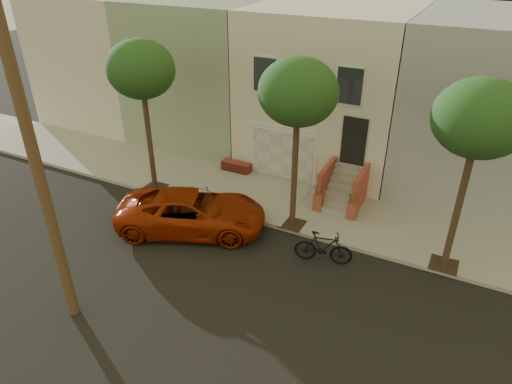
% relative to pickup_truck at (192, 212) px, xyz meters
% --- Properties ---
extents(ground, '(90.00, 90.00, 0.00)m').
position_rel_pickup_truck_xyz_m(ground, '(2.32, -2.09, -0.76)').
color(ground, black).
rests_on(ground, ground).
extents(sidewalk, '(40.00, 3.70, 0.15)m').
position_rel_pickup_truck_xyz_m(sidewalk, '(2.32, 3.26, -0.69)').
color(sidewalk, '#9A978C').
rests_on(sidewalk, ground).
extents(house_row, '(33.10, 11.70, 7.00)m').
position_rel_pickup_truck_xyz_m(house_row, '(2.32, 9.09, 2.88)').
color(house_row, beige).
rests_on(house_row, sidewalk).
extents(tree_left, '(2.70, 2.57, 6.30)m').
position_rel_pickup_truck_xyz_m(tree_left, '(-3.18, 1.81, 4.49)').
color(tree_left, '#2D2116').
rests_on(tree_left, sidewalk).
extents(tree_mid, '(2.70, 2.57, 6.30)m').
position_rel_pickup_truck_xyz_m(tree_mid, '(3.32, 1.81, 4.49)').
color(tree_mid, '#2D2116').
rests_on(tree_mid, sidewalk).
extents(tree_right, '(2.70, 2.57, 6.30)m').
position_rel_pickup_truck_xyz_m(tree_right, '(8.82, 1.81, 4.49)').
color(tree_right, '#2D2116').
rests_on(tree_right, sidewalk).
extents(pickup_truck, '(6.03, 4.45, 1.52)m').
position_rel_pickup_truck_xyz_m(pickup_truck, '(0.00, 0.00, 0.00)').
color(pickup_truck, '#972406').
rests_on(pickup_truck, ground).
extents(motorcycle, '(2.04, 0.98, 1.18)m').
position_rel_pickup_truck_xyz_m(motorcycle, '(5.07, 0.32, -0.17)').
color(motorcycle, black).
rests_on(motorcycle, ground).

